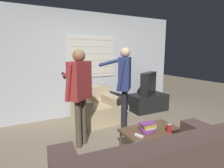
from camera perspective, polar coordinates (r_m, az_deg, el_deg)
name	(u,v)px	position (r m, az deg, el deg)	size (l,w,h in m)	color
ground_plane	(125,152)	(3.00, 4.32, -21.23)	(16.00, 16.00, 0.00)	#7F705B
wall_back	(84,65)	(4.44, -9.03, 6.30)	(5.20, 0.08, 2.55)	#ADB2B7
armchair_beige	(95,108)	(4.06, -5.61, -7.91)	(0.96, 0.84, 0.77)	tan
coffee_table	(152,132)	(2.86, 12.97, -15.17)	(0.91, 0.58, 0.39)	brown
tv_stand	(148,102)	(4.94, 11.61, -5.85)	(1.00, 0.59, 0.45)	black
tv	(148,83)	(4.83, 11.80, 0.19)	(0.72, 0.56, 0.60)	black
person_left_standing	(79,87)	(2.88, -10.62, -0.82)	(0.50, 0.80, 1.62)	#4C4233
person_right_standing	(124,79)	(3.44, 4.00, 1.60)	(0.56, 0.80, 1.67)	black
book_stack	(148,127)	(2.75, 11.52, -13.68)	(0.24, 0.22, 0.15)	#75387F
soda_can	(169,128)	(2.82, 18.14, -13.56)	(0.07, 0.07, 0.13)	red
spare_remote	(139,136)	(2.61, 8.78, -16.33)	(0.09, 0.14, 0.02)	white
floor_fan	(123,110)	(4.28, 3.77, -8.59)	(0.32, 0.20, 0.40)	#A8A8AD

